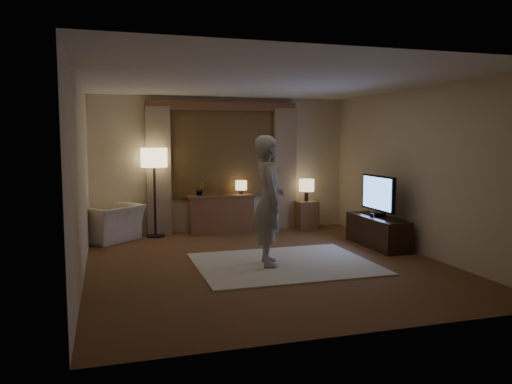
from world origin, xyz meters
name	(u,v)px	position (x,y,z in m)	size (l,w,h in m)	color
room	(256,170)	(0.00, 0.50, 1.33)	(5.04, 5.54, 2.64)	brown
rug	(284,264)	(0.23, -0.12, 0.01)	(2.50, 2.00, 0.02)	beige
sideboard	(221,215)	(-0.10, 2.50, 0.35)	(1.20, 0.40, 0.70)	brown
picture_frame	(221,192)	(-0.10, 2.50, 0.80)	(0.16, 0.02, 0.20)	brown
plant	(200,190)	(-0.50, 2.50, 0.85)	(0.17, 0.13, 0.30)	#999999
table_lamp_sideboard	(241,186)	(0.30, 2.50, 0.90)	(0.22, 0.22, 0.30)	black
floor_lamp	(154,162)	(-1.34, 2.50, 1.37)	(0.48, 0.48, 1.63)	black
armchair	(110,223)	(-2.15, 2.33, 0.32)	(0.99, 0.86, 0.64)	beige
side_table	(306,215)	(1.64, 2.45, 0.28)	(0.40, 0.40, 0.56)	brown
table_lamp_side	(307,186)	(1.64, 2.45, 0.87)	(0.30, 0.30, 0.44)	black
tv_stand	(377,232)	(2.15, 0.58, 0.25)	(0.45, 1.40, 0.50)	black
tv	(378,194)	(2.15, 0.58, 0.88)	(0.24, 0.96, 0.69)	black
person	(269,201)	(0.00, -0.13, 0.93)	(0.67, 0.44, 1.83)	gray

